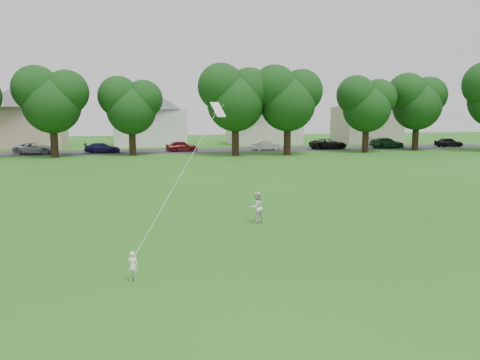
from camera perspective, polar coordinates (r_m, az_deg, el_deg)
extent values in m
plane|color=#1B5613|center=(14.18, -6.15, -10.64)|extent=(160.00, 160.00, 0.00)
cube|color=#2D2D30|center=(55.55, -10.59, 3.46)|extent=(90.00, 7.00, 0.01)
imported|color=white|center=(13.31, -12.93, -10.19)|extent=(0.35, 0.28, 0.84)
imported|color=silver|center=(19.48, 2.05, -3.34)|extent=(0.78, 0.71, 1.32)
plane|color=white|center=(22.43, -2.69, 8.59)|extent=(0.93, 0.90, 0.69)
cylinder|color=white|center=(17.57, -6.50, 1.92)|extent=(0.01, 0.01, 11.08)
cylinder|color=black|center=(50.92, -21.72, 4.57)|extent=(0.74, 0.74, 3.55)
cylinder|color=black|center=(50.84, -12.98, 4.75)|extent=(0.72, 0.72, 3.21)
cylinder|color=black|center=(49.24, -0.57, 5.15)|extent=(0.76, 0.76, 3.71)
cylinder|color=black|center=(50.31, 5.78, 5.15)|extent=(0.75, 0.75, 3.67)
cylinder|color=black|center=(55.20, 15.05, 5.02)|extent=(0.73, 0.73, 3.35)
cylinder|color=black|center=(60.09, 20.60, 5.11)|extent=(0.74, 0.74, 3.54)
imported|color=#9798A5|center=(55.65, -23.69, 3.55)|extent=(4.66, 2.51, 1.24)
imported|color=#161543|center=(54.66, -16.44, 3.78)|extent=(3.92, 1.64, 1.13)
imported|color=maroon|center=(54.69, -7.13, 4.12)|extent=(3.80, 1.90, 1.24)
imported|color=#BBBBBB|center=(56.46, 3.24, 4.26)|extent=(3.59, 1.36, 1.17)
imported|color=black|center=(59.03, 10.71, 4.36)|extent=(4.68, 2.27, 1.28)
imported|color=#184A1E|center=(62.51, 17.46, 4.34)|extent=(4.45, 1.83, 1.29)
imported|color=black|center=(67.31, 24.09, 4.23)|extent=(3.68, 1.74, 1.22)
cube|color=tan|center=(67.01, -24.76, 5.87)|extent=(9.85, 6.32, 5.19)
pyramid|color=#4B484D|center=(67.07, -25.05, 10.52)|extent=(14.20, 14.20, 2.86)
cube|color=white|center=(65.40, -10.88, 6.31)|extent=(9.40, 7.31, 4.90)
pyramid|color=#4B484D|center=(65.43, -11.00, 10.81)|extent=(13.56, 13.56, 2.69)
cube|color=beige|center=(67.62, 2.89, 6.82)|extent=(9.89, 6.46, 5.62)
pyramid|color=#4B484D|center=(67.72, 2.93, 11.81)|extent=(14.26, 14.26, 3.09)
cube|color=#ABA18D|center=(73.37, 15.14, 6.53)|extent=(8.69, 6.93, 5.29)
pyramid|color=#4B484D|center=(73.43, 15.31, 10.87)|extent=(12.54, 12.54, 2.91)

